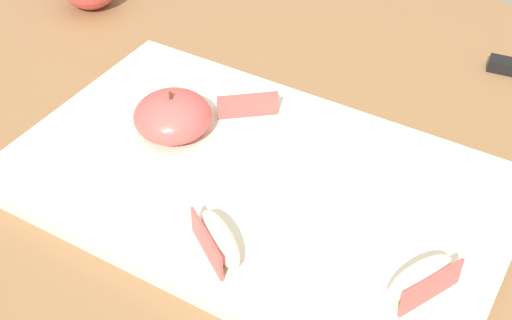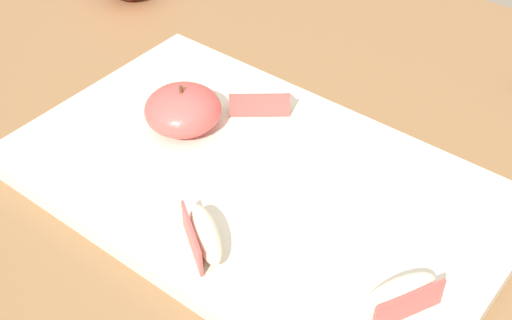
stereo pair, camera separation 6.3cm
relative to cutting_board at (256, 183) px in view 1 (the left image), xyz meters
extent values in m
cube|color=brown|center=(-0.04, 0.01, -0.02)|extent=(1.23, 0.92, 0.03)
cube|color=brown|center=(-0.59, 0.41, -0.40)|extent=(0.06, 0.06, 0.72)
cube|color=beige|center=(0.00, 0.00, 0.00)|extent=(0.46, 0.28, 0.02)
ellipsoid|color=#D14C47|center=(-0.10, 0.01, 0.03)|extent=(0.08, 0.08, 0.04)
cylinder|color=#4C3319|center=(-0.10, 0.01, 0.05)|extent=(0.00, 0.00, 0.01)
ellipsoid|color=#F4EACC|center=(0.02, -0.09, 0.02)|extent=(0.07, 0.05, 0.03)
cube|color=#D14C47|center=(0.01, -0.10, 0.02)|extent=(0.05, 0.04, 0.03)
ellipsoid|color=#F4EACC|center=(0.17, -0.05, 0.02)|extent=(0.05, 0.07, 0.03)
cube|color=#D14C47|center=(0.18, -0.05, 0.02)|extent=(0.03, 0.06, 0.03)
ellipsoid|color=#F4EACC|center=(-0.06, 0.08, 0.02)|extent=(0.06, 0.06, 0.03)
cube|color=#D14C47|center=(-0.05, 0.07, 0.02)|extent=(0.05, 0.04, 0.03)
camera|label=1|loc=(0.24, -0.41, 0.44)|focal=48.96mm
camera|label=2|loc=(0.29, -0.37, 0.44)|focal=48.96mm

